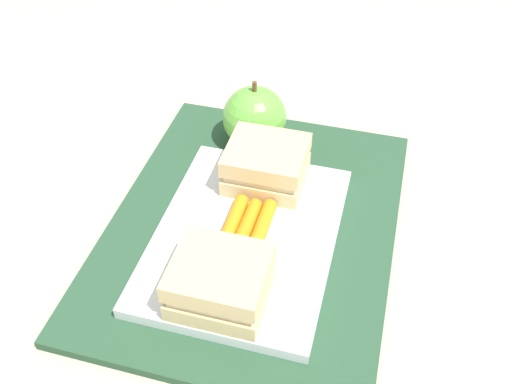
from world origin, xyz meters
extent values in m
plane|color=#B7AD99|center=(0.00, 0.00, 0.00)|extent=(2.40, 2.40, 0.00)
cube|color=#284C33|center=(0.00, 0.00, 0.01)|extent=(0.36, 0.28, 0.01)
cube|color=white|center=(-0.03, 0.00, 0.02)|extent=(0.23, 0.17, 0.01)
cube|color=#DBC189|center=(-0.10, 0.00, 0.03)|extent=(0.07, 0.08, 0.02)
cube|color=beige|center=(-0.10, 0.00, 0.04)|extent=(0.07, 0.07, 0.01)
cube|color=#DBC189|center=(-0.10, 0.00, 0.06)|extent=(0.07, 0.08, 0.02)
cube|color=#DBC189|center=(0.05, 0.00, 0.03)|extent=(0.07, 0.08, 0.02)
cube|color=beige|center=(0.05, 0.00, 0.04)|extent=(0.07, 0.07, 0.01)
cube|color=#DBC189|center=(0.05, 0.00, 0.06)|extent=(0.07, 0.08, 0.02)
cylinder|color=orange|center=(-0.02, -0.01, 0.03)|extent=(0.08, 0.01, 0.02)
cylinder|color=orange|center=(-0.03, 0.00, 0.03)|extent=(0.08, 0.01, 0.02)
cylinder|color=orange|center=(-0.03, 0.01, 0.03)|extent=(0.08, 0.01, 0.01)
sphere|color=#66B742|center=(0.12, 0.03, 0.05)|extent=(0.07, 0.07, 0.07)
cylinder|color=brown|center=(0.12, 0.03, 0.09)|extent=(0.01, 0.01, 0.01)
camera|label=1|loc=(-0.39, -0.11, 0.43)|focal=40.77mm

